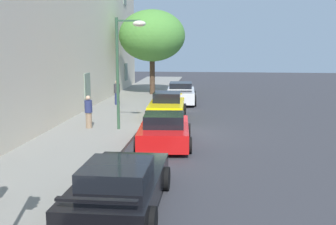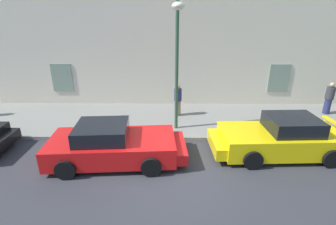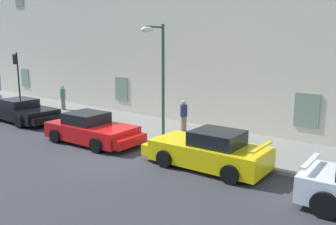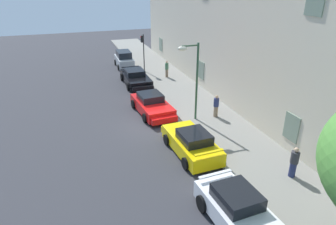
# 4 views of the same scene
# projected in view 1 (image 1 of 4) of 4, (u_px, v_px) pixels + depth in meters

# --- Properties ---
(ground_plane) EXTENTS (80.00, 80.00, 0.00)m
(ground_plane) POSITION_uv_depth(u_px,v_px,m) (181.00, 135.00, 18.96)
(ground_plane) COLOR #333338
(sidewalk) EXTENTS (60.00, 4.17, 0.14)m
(sidewalk) POSITION_uv_depth(u_px,v_px,m) (94.00, 131.00, 19.37)
(sidewalk) COLOR gray
(sidewalk) RESTS_ON ground
(sportscar_red_lead) EXTENTS (5.09, 2.25, 1.28)m
(sportscar_red_lead) POSITION_uv_depth(u_px,v_px,m) (121.00, 184.00, 10.65)
(sportscar_red_lead) COLOR black
(sportscar_red_lead) RESTS_ON ground
(sportscar_yellow_flank) EXTENTS (4.76, 2.44, 1.37)m
(sportscar_yellow_flank) POSITION_uv_depth(u_px,v_px,m) (165.00, 130.00, 17.16)
(sportscar_yellow_flank) COLOR red
(sportscar_yellow_flank) RESTS_ON ground
(sportscar_white_middle) EXTENTS (4.74, 2.26, 1.43)m
(sportscar_white_middle) POSITION_uv_depth(u_px,v_px,m) (167.00, 108.00, 22.79)
(sportscar_white_middle) COLOR yellow
(sportscar_white_middle) RESTS_ON ground
(sportscar_tail_end) EXTENTS (4.81, 2.29, 1.49)m
(sportscar_tail_end) POSITION_uv_depth(u_px,v_px,m) (181.00, 94.00, 28.63)
(sportscar_tail_end) COLOR white
(sportscar_tail_end) RESTS_ON ground
(tree_midblock) EXTENTS (5.14, 5.14, 6.56)m
(tree_midblock) POSITION_uv_depth(u_px,v_px,m) (152.00, 36.00, 31.87)
(tree_midblock) COLOR #473323
(tree_midblock) RESTS_ON sidewalk
(street_lamp) EXTENTS (0.44, 1.42, 5.19)m
(street_lamp) POSITION_uv_depth(u_px,v_px,m) (127.00, 52.00, 18.86)
(street_lamp) COLOR #2D5138
(street_lamp) RESTS_ON sidewalk
(pedestrian_strolling) EXTENTS (0.51, 0.51, 1.57)m
(pedestrian_strolling) POSITION_uv_depth(u_px,v_px,m) (89.00, 112.00, 19.64)
(pedestrian_strolling) COLOR #8C7259
(pedestrian_strolling) RESTS_ON sidewalk
(pedestrian_bystander) EXTENTS (0.44, 0.44, 1.59)m
(pedestrian_bystander) POSITION_uv_depth(u_px,v_px,m) (117.00, 93.00, 26.97)
(pedestrian_bystander) COLOR navy
(pedestrian_bystander) RESTS_ON sidewalk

